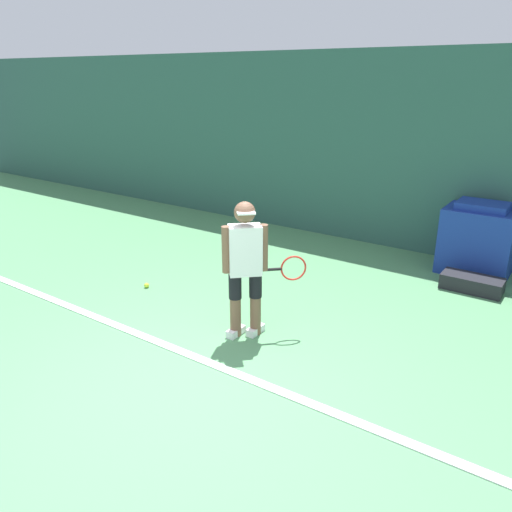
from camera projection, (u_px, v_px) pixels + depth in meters
The scene contains 7 objects.
ground_plane at pixel (186, 391), 4.52m from camera, with size 24.00×24.00×0.00m, color #518C5B.
back_wall at pixel (396, 152), 7.85m from camera, with size 24.00×0.10×3.09m.
court_baseline at pixel (218, 367), 4.89m from camera, with size 21.60×0.10×0.01m.
tennis_player at pixel (246, 264), 5.23m from camera, with size 0.68×0.67×1.50m.
tennis_ball at pixel (147, 285), 6.70m from camera, with size 0.07×0.07×0.07m.
covered_chair at pixel (478, 240), 7.08m from camera, with size 0.95×0.70×1.04m.
equipment_bag at pixel (472, 283), 6.59m from camera, with size 0.77×0.36×0.20m.
Camera 1 is at (2.71, -2.78, 2.70)m, focal length 35.00 mm.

